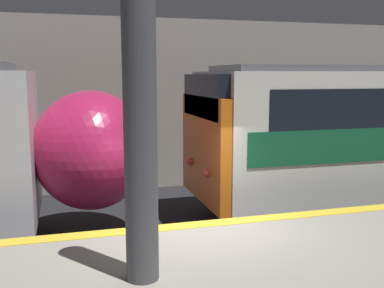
# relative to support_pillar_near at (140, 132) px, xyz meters

# --- Properties ---
(ground_plane) EXTENTS (120.00, 120.00, 0.00)m
(ground_plane) POSITION_rel_support_pillar_near_xyz_m (1.23, 1.80, -2.84)
(ground_plane) COLOR black
(station_rear_barrier) EXTENTS (50.00, 0.15, 5.15)m
(station_rear_barrier) POSITION_rel_support_pillar_near_xyz_m (1.23, 8.50, -0.27)
(station_rear_barrier) COLOR #9E998E
(station_rear_barrier) RESTS_ON ground
(support_pillar_near) EXTENTS (0.38, 0.38, 3.49)m
(support_pillar_near) POSITION_rel_support_pillar_near_xyz_m (0.00, 0.00, 0.00)
(support_pillar_near) COLOR #47474C
(support_pillar_near) RESTS_ON platform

